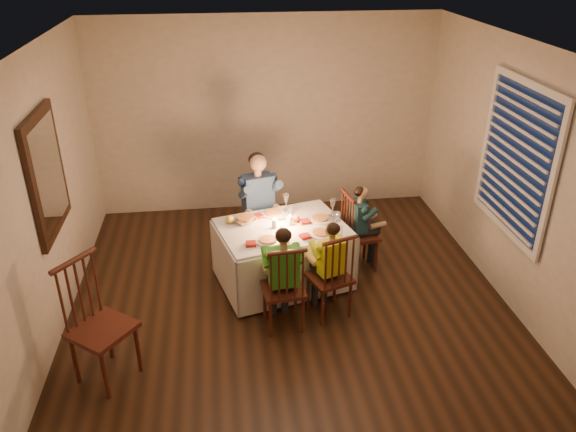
{
  "coord_description": "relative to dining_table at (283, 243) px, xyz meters",
  "views": [
    {
      "loc": [
        -0.64,
        -4.68,
        3.47
      ],
      "look_at": [
        -0.01,
        0.15,
        1.0
      ],
      "focal_mm": 35.0,
      "sensor_mm": 36.0,
      "label": 1
    }
  ],
  "objects": [
    {
      "name": "ground",
      "position": [
        0.03,
        -0.51,
        -0.5
      ],
      "size": [
        5.0,
        5.0,
        0.0
      ],
      "primitive_type": "plane",
      "color": "black",
      "rests_on": "ground"
    },
    {
      "name": "wall_left",
      "position": [
        -2.22,
        -0.51,
        0.8
      ],
      "size": [
        0.02,
        5.0,
        2.6
      ],
      "primitive_type": "cube",
      "color": "beige",
      "rests_on": "ground"
    },
    {
      "name": "wall_right",
      "position": [
        2.28,
        -0.51,
        0.8
      ],
      "size": [
        0.02,
        5.0,
        2.6
      ],
      "primitive_type": "cube",
      "color": "beige",
      "rests_on": "ground"
    },
    {
      "name": "wall_back",
      "position": [
        0.03,
        1.99,
        0.8
      ],
      "size": [
        4.5,
        0.02,
        2.6
      ],
      "primitive_type": "cube",
      "color": "beige",
      "rests_on": "ground"
    },
    {
      "name": "ceiling",
      "position": [
        0.03,
        -0.51,
        2.1
      ],
      "size": [
        5.0,
        5.0,
        0.0
      ],
      "primitive_type": "plane",
      "color": "white",
      "rests_on": "wall_back"
    },
    {
      "name": "dining_table",
      "position": [
        0.0,
        0.0,
        0.0
      ],
      "size": [
        1.54,
        1.27,
        0.66
      ],
      "rotation": [
        0.0,
        0.0,
        0.25
      ],
      "color": "white",
      "rests_on": "ground"
    },
    {
      "name": "chair_adult",
      "position": [
        -0.19,
        0.69,
        -0.5
      ],
      "size": [
        0.48,
        0.46,
        0.95
      ],
      "primitive_type": null,
      "rotation": [
        0.0,
        0.0,
        0.28
      ],
      "color": "#3B1510",
      "rests_on": "ground"
    },
    {
      "name": "chair_near_left",
      "position": [
        -0.09,
        -0.76,
        -0.5
      ],
      "size": [
        0.42,
        0.41,
        0.95
      ],
      "primitive_type": null,
      "rotation": [
        0.0,
        0.0,
        3.24
      ],
      "color": "#3B1510",
      "rests_on": "ground"
    },
    {
      "name": "chair_near_right",
      "position": [
        0.39,
        -0.62,
        -0.5
      ],
      "size": [
        0.49,
        0.48,
        0.95
      ],
      "primitive_type": null,
      "rotation": [
        0.0,
        0.0,
        3.47
      ],
      "color": "#3B1510",
      "rests_on": "ground"
    },
    {
      "name": "chair_end",
      "position": [
        0.9,
        0.21,
        -0.5
      ],
      "size": [
        0.43,
        0.45,
        0.95
      ],
      "primitive_type": null,
      "rotation": [
        0.0,
        0.0,
        1.74
      ],
      "color": "#3B1510",
      "rests_on": "ground"
    },
    {
      "name": "chair_extra",
      "position": [
        -1.67,
        -1.28,
        -0.5
      ],
      "size": [
        0.64,
        0.64,
        1.14
      ],
      "primitive_type": null,
      "rotation": [
        0.0,
        0.0,
        0.91
      ],
      "color": "#3B1510",
      "rests_on": "ground"
    },
    {
      "name": "adult",
      "position": [
        -0.19,
        0.69,
        -0.5
      ],
      "size": [
        0.56,
        0.53,
        1.26
      ],
      "primitive_type": null,
      "rotation": [
        0.0,
        0.0,
        0.28
      ],
      "color": "#335680",
      "rests_on": "ground"
    },
    {
      "name": "child_green",
      "position": [
        -0.09,
        -0.76,
        -0.5
      ],
      "size": [
        0.4,
        0.37,
        1.09
      ],
      "primitive_type": null,
      "rotation": [
        0.0,
        0.0,
        3.24
      ],
      "color": "green",
      "rests_on": "ground"
    },
    {
      "name": "child_yellow",
      "position": [
        0.39,
        -0.62,
        -0.5
      ],
      "size": [
        0.42,
        0.4,
        1.04
      ],
      "primitive_type": null,
      "rotation": [
        0.0,
        0.0,
        3.47
      ],
      "color": "yellow",
      "rests_on": "ground"
    },
    {
      "name": "child_teal",
      "position": [
        0.9,
        0.21,
        -0.5
      ],
      "size": [
        0.34,
        0.37,
        1.01
      ],
      "primitive_type": null,
      "rotation": [
        0.0,
        0.0,
        1.74
      ],
      "color": "#1B3C45",
      "rests_on": "ground"
    },
    {
      "name": "setting_adult",
      "position": [
        -0.07,
        0.29,
        0.21
      ],
      "size": [
        0.32,
        0.32,
        0.02
      ],
      "primitive_type": "cylinder",
      "rotation": [
        0.0,
        0.0,
        0.25
      ],
      "color": "silver",
      "rests_on": "dining_table"
    },
    {
      "name": "setting_green",
      "position": [
        -0.18,
        -0.31,
        0.21
      ],
      "size": [
        0.32,
        0.32,
        0.02
      ],
      "primitive_type": "cylinder",
      "rotation": [
        0.0,
        0.0,
        0.25
      ],
      "color": "silver",
      "rests_on": "dining_table"
    },
    {
      "name": "setting_yellow",
      "position": [
        0.37,
        -0.22,
        0.21
      ],
      "size": [
        0.32,
        0.32,
        0.02
      ],
      "primitive_type": "cylinder",
      "rotation": [
        0.0,
        0.0,
        0.25
      ],
      "color": "silver",
      "rests_on": "dining_table"
    },
    {
      "name": "setting_teal",
      "position": [
        0.42,
        0.09,
        0.21
      ],
      "size": [
        0.32,
        0.32,
        0.02
      ],
      "primitive_type": "cylinder",
      "rotation": [
        0.0,
        0.0,
        0.25
      ],
      "color": "silver",
      "rests_on": "dining_table"
    },
    {
      "name": "candle_left",
      "position": [
        -0.09,
        -0.02,
        0.25
      ],
      "size": [
        0.06,
        0.06,
        0.1
      ],
      "primitive_type": "cylinder",
      "color": "white",
      "rests_on": "dining_table"
    },
    {
      "name": "candle_right",
      "position": [
        0.08,
        0.02,
        0.25
      ],
      "size": [
        0.06,
        0.06,
        0.1
      ],
      "primitive_type": "cylinder",
      "color": "white",
      "rests_on": "dining_table"
    },
    {
      "name": "squash",
      "position": [
        -0.55,
        0.14,
        0.24
      ],
      "size": [
        0.09,
        0.09,
        0.09
      ],
      "primitive_type": "sphere",
      "color": "gold",
      "rests_on": "dining_table"
    },
    {
      "name": "orange_fruit",
      "position": [
        0.15,
        0.09,
        0.24
      ],
      "size": [
        0.08,
        0.08,
        0.08
      ],
      "primitive_type": "sphere",
      "color": "orange",
      "rests_on": "dining_table"
    },
    {
      "name": "serving_bowl",
      "position": [
        -0.39,
        0.14,
        0.23
      ],
      "size": [
        0.31,
        0.31,
        0.06
      ],
      "primitive_type": "imported",
      "rotation": [
        0.0,
        0.0,
        0.39
      ],
      "color": "silver",
      "rests_on": "dining_table"
    },
    {
      "name": "wall_mirror",
      "position": [
        -2.19,
        -0.21,
        1.0
      ],
      "size": [
        0.06,
        0.95,
        1.15
      ],
      "color": "black",
      "rests_on": "wall_left"
    },
    {
      "name": "window_blinds",
      "position": [
        2.23,
        -0.41,
        1.0
      ],
      "size": [
        0.07,
        1.34,
        1.54
      ],
      "color": "#0D1937",
      "rests_on": "wall_right"
    }
  ]
}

